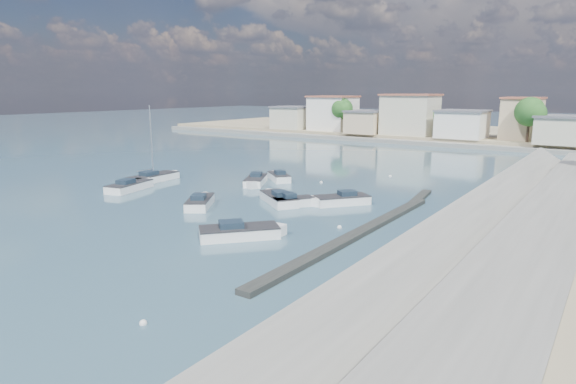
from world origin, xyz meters
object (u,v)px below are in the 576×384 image
(motorboat_a, at_px, (200,202))
(motorboat_b, at_px, (295,202))
(motorboat_e, at_px, (131,186))
(motorboat_g, at_px, (255,181))
(motorboat_h, at_px, (244,232))
(motorboat_d, at_px, (339,200))
(motorboat_f, at_px, (278,177))
(motorboat_c, at_px, (278,199))
(sailboat, at_px, (155,177))

(motorboat_a, height_order, motorboat_b, same)
(motorboat_e, bearing_deg, motorboat_g, 47.37)
(motorboat_g, relative_size, motorboat_h, 0.96)
(motorboat_b, bearing_deg, motorboat_d, 44.45)
(motorboat_d, relative_size, motorboat_e, 0.85)
(motorboat_e, relative_size, motorboat_h, 1.08)
(motorboat_e, xyz_separation_m, motorboat_g, (9.09, 9.87, 0.00))
(motorboat_d, distance_m, motorboat_h, 13.05)
(motorboat_b, distance_m, motorboat_h, 10.39)
(motorboat_e, distance_m, motorboat_f, 16.67)
(motorboat_a, distance_m, motorboat_b, 8.73)
(motorboat_a, distance_m, motorboat_c, 7.23)
(motorboat_a, height_order, motorboat_f, same)
(motorboat_b, distance_m, motorboat_e, 19.03)
(motorboat_g, height_order, motorboat_h, same)
(motorboat_g, distance_m, motorboat_h, 20.02)
(motorboat_c, height_order, motorboat_e, same)
(motorboat_a, bearing_deg, motorboat_h, -28.37)
(motorboat_a, height_order, motorboat_c, same)
(motorboat_c, relative_size, sailboat, 0.63)
(motorboat_b, distance_m, motorboat_d, 4.15)
(motorboat_b, relative_size, motorboat_c, 0.71)
(motorboat_a, xyz_separation_m, motorboat_d, (10.11, 7.91, -0.00))
(motorboat_f, relative_size, sailboat, 0.51)
(motorboat_f, distance_m, motorboat_g, 3.78)
(motorboat_e, relative_size, sailboat, 0.69)
(motorboat_e, bearing_deg, motorboat_a, -5.56)
(motorboat_e, bearing_deg, motorboat_c, 14.28)
(motorboat_b, bearing_deg, motorboat_f, 132.80)
(motorboat_e, xyz_separation_m, sailboat, (-1.97, 4.91, 0.03))
(motorboat_f, bearing_deg, motorboat_c, -54.31)
(motorboat_c, relative_size, motorboat_e, 0.91)
(motorboat_h, relative_size, sailboat, 0.64)
(sailboat, bearing_deg, motorboat_g, 24.17)
(motorboat_d, relative_size, sailboat, 0.59)
(motorboat_a, height_order, motorboat_e, same)
(motorboat_c, bearing_deg, motorboat_a, -132.93)
(motorboat_h, bearing_deg, sailboat, 154.07)
(motorboat_c, xyz_separation_m, motorboat_d, (5.19, 2.62, -0.00))
(motorboat_e, distance_m, motorboat_h, 21.87)
(motorboat_g, bearing_deg, motorboat_h, -53.62)
(motorboat_d, bearing_deg, motorboat_e, -162.53)
(motorboat_b, bearing_deg, sailboat, 177.16)
(motorboat_e, distance_m, sailboat, 5.29)
(motorboat_a, height_order, motorboat_g, same)
(motorboat_a, distance_m, motorboat_e, 11.53)
(motorboat_d, relative_size, motorboat_g, 0.96)
(sailboat, bearing_deg, motorboat_f, 36.95)
(motorboat_e, relative_size, motorboat_g, 1.13)
(motorboat_b, xyz_separation_m, motorboat_d, (2.96, 2.91, -0.00))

